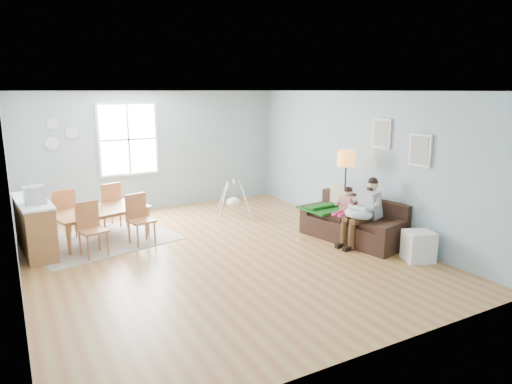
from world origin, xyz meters
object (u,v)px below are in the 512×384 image
sofa (355,225)px  storage_cube (418,246)px  chair_sw (91,225)px  baby_swing (234,201)px  dining_table (102,225)px  toddler (345,204)px  floor_lamp (346,166)px  monitor (35,195)px  chair_nw (63,210)px  chair_ne (109,203)px  father (364,210)px  counter (35,226)px  chair_se (139,216)px

sofa → storage_cube: (0.19, -1.33, -0.03)m
chair_sw → baby_swing: size_ratio=0.89×
dining_table → storage_cube: bearing=-55.5°
toddler → floor_lamp: (0.13, 0.18, 0.69)m
dining_table → monitor: monitor is taller
storage_cube → chair_nw: bearing=140.5°
dining_table → chair_ne: size_ratio=1.78×
chair_sw → monitor: (-0.77, 0.32, 0.55)m
chair_nw → chair_ne: size_ratio=1.01×
sofa → father: bearing=-103.0°
father → baby_swing: 3.00m
counter → toddler: bearing=-21.1°
toddler → floor_lamp: floor_lamp is taller
toddler → chair_ne: 4.60m
sofa → chair_nw: size_ratio=2.16×
father → dining_table: bearing=148.3°
toddler → monitor: (-5.06, 1.66, 0.41)m
father → floor_lamp: size_ratio=0.75×
father → counter: bearing=154.7°
storage_cube → chair_sw: 5.39m
sofa → storage_cube: bearing=-82.0°
storage_cube → chair_nw: (-4.87, 4.01, 0.29)m
chair_nw → baby_swing: 3.42m
sofa → counter: size_ratio=1.22×
dining_table → sofa: bearing=-44.3°
monitor → chair_nw: bearing=60.6°
toddler → baby_swing: 2.57m
chair_sw → sofa: bearing=-18.9°
chair_nw → counter: size_ratio=0.57×
chair_nw → chair_se: bearing=-40.2°
father → chair_ne: father is taller
father → floor_lamp: bearing=81.7°
toddler → dining_table: (-4.00, 2.03, -0.36)m
storage_cube → chair_se: (-3.72, 3.04, 0.27)m
dining_table → chair_ne: bearing=50.8°
floor_lamp → sofa: bearing=-94.3°
storage_cube → chair_ne: chair_ne is taller
chair_nw → chair_ne: 0.90m
sofa → floor_lamp: 1.12m
toddler → storage_cube: toddler is taller
chair_ne → baby_swing: chair_ne is taller
counter → chair_se: bearing=-14.1°
chair_se → father: bearing=-30.0°
father → chair_se: father is taller
monitor → baby_swing: 4.00m
toddler → chair_se: size_ratio=0.85×
chair_se → monitor: 1.73m
toddler → chair_sw: size_ratio=0.85×
father → chair_ne: size_ratio=1.29×
father → chair_se: 4.00m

